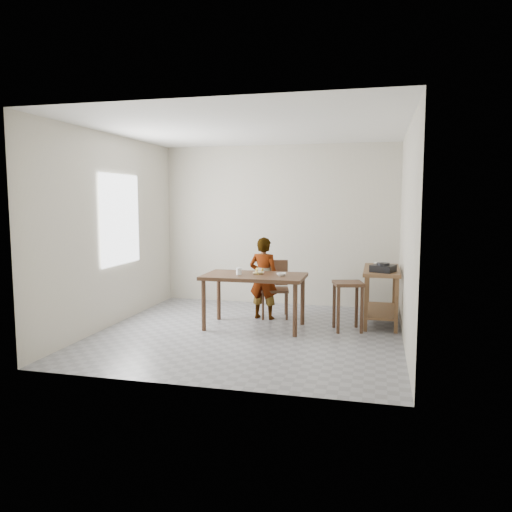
% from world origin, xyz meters
% --- Properties ---
extents(floor, '(4.00, 4.00, 0.04)m').
position_xyz_m(floor, '(0.00, 0.00, -0.02)').
color(floor, gray).
rests_on(floor, ground).
extents(ceiling, '(4.00, 4.00, 0.04)m').
position_xyz_m(ceiling, '(0.00, 0.00, 2.72)').
color(ceiling, white).
rests_on(ceiling, wall_back).
extents(wall_back, '(4.00, 0.04, 2.70)m').
position_xyz_m(wall_back, '(0.00, 2.02, 1.35)').
color(wall_back, beige).
rests_on(wall_back, ground).
extents(wall_front, '(4.00, 0.04, 2.70)m').
position_xyz_m(wall_front, '(0.00, -2.02, 1.35)').
color(wall_front, beige).
rests_on(wall_front, ground).
extents(wall_left, '(0.04, 4.00, 2.70)m').
position_xyz_m(wall_left, '(-2.02, 0.00, 1.35)').
color(wall_left, beige).
rests_on(wall_left, ground).
extents(wall_right, '(0.04, 4.00, 2.70)m').
position_xyz_m(wall_right, '(2.02, 0.00, 1.35)').
color(wall_right, beige).
rests_on(wall_right, ground).
extents(window_pane, '(0.02, 1.10, 1.30)m').
position_xyz_m(window_pane, '(-1.97, 0.20, 1.50)').
color(window_pane, white).
rests_on(window_pane, wall_left).
extents(dining_table, '(1.40, 0.80, 0.75)m').
position_xyz_m(dining_table, '(0.00, 0.30, 0.38)').
color(dining_table, '#42291A').
rests_on(dining_table, floor).
extents(prep_counter, '(0.50, 1.20, 0.80)m').
position_xyz_m(prep_counter, '(1.72, 1.00, 0.40)').
color(prep_counter, brown).
rests_on(prep_counter, floor).
extents(child, '(0.48, 0.35, 1.23)m').
position_xyz_m(child, '(0.01, 0.86, 0.62)').
color(child, white).
rests_on(child, floor).
extents(dining_chair, '(0.50, 0.50, 0.86)m').
position_xyz_m(dining_chair, '(0.15, 0.98, 0.43)').
color(dining_chair, '#42291A').
rests_on(dining_chair, floor).
extents(stool, '(0.47, 0.47, 0.67)m').
position_xyz_m(stool, '(1.28, 0.45, 0.34)').
color(stool, '#42291A').
rests_on(stool, floor).
extents(glass_tumbler, '(0.09, 0.09, 0.09)m').
position_xyz_m(glass_tumbler, '(-0.21, 0.24, 0.80)').
color(glass_tumbler, white).
rests_on(glass_tumbler, dining_table).
extents(small_bowl, '(0.13, 0.13, 0.04)m').
position_xyz_m(small_bowl, '(0.39, 0.28, 0.77)').
color(small_bowl, white).
rests_on(small_bowl, dining_table).
extents(banana, '(0.20, 0.17, 0.06)m').
position_xyz_m(banana, '(0.05, 0.34, 0.78)').
color(banana, '#FCEA48').
rests_on(banana, dining_table).
extents(serving_bowl, '(0.29, 0.29, 0.06)m').
position_xyz_m(serving_bowl, '(1.72, 1.22, 0.83)').
color(serving_bowl, white).
rests_on(serving_bowl, prep_counter).
extents(gas_burner, '(0.37, 0.37, 0.10)m').
position_xyz_m(gas_burner, '(1.74, 0.65, 0.85)').
color(gas_burner, black).
rests_on(gas_burner, prep_counter).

